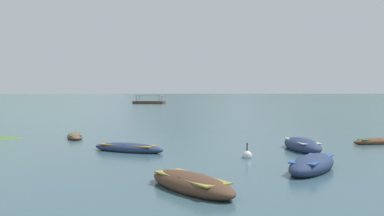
{
  "coord_description": "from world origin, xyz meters",
  "views": [
    {
      "loc": [
        1.39,
        -5.98,
        3.21
      ],
      "look_at": [
        -2.78,
        59.18,
        0.91
      ],
      "focal_mm": 41.7,
      "sensor_mm": 36.0,
      "label": 1
    }
  ],
  "objects_px": {
    "rowboat_11": "(312,165)",
    "rowboat_13": "(75,136)",
    "ferry_1": "(149,102)",
    "mooring_buoy": "(247,156)",
    "rowboat_10": "(128,148)",
    "rowboat_1": "(191,184)",
    "rowboat_2": "(377,141)",
    "rowboat_8": "(302,145)"
  },
  "relations": [
    {
      "from": "mooring_buoy",
      "to": "ferry_1",
      "type": "bearing_deg",
      "value": 101.8
    },
    {
      "from": "rowboat_1",
      "to": "rowboat_8",
      "type": "bearing_deg",
      "value": 62.44
    },
    {
      "from": "rowboat_11",
      "to": "ferry_1",
      "type": "bearing_deg",
      "value": 102.67
    },
    {
      "from": "rowboat_2",
      "to": "rowboat_13",
      "type": "xyz_separation_m",
      "value": [
        -19.8,
        2.04,
        -0.0
      ]
    },
    {
      "from": "rowboat_10",
      "to": "ferry_1",
      "type": "bearing_deg",
      "value": 98.54
    },
    {
      "from": "rowboat_10",
      "to": "rowboat_13",
      "type": "bearing_deg",
      "value": 128.01
    },
    {
      "from": "rowboat_1",
      "to": "mooring_buoy",
      "type": "distance_m",
      "value": 7.71
    },
    {
      "from": "ferry_1",
      "to": "rowboat_10",
      "type": "bearing_deg",
      "value": -81.46
    },
    {
      "from": "rowboat_11",
      "to": "ferry_1",
      "type": "relative_size",
      "value": 0.49
    },
    {
      "from": "rowboat_8",
      "to": "rowboat_11",
      "type": "xyz_separation_m",
      "value": [
        -0.8,
        -6.69,
        -0.0
      ]
    },
    {
      "from": "rowboat_1",
      "to": "mooring_buoy",
      "type": "bearing_deg",
      "value": 72.91
    },
    {
      "from": "ferry_1",
      "to": "rowboat_13",
      "type": "bearing_deg",
      "value": -83.95
    },
    {
      "from": "rowboat_2",
      "to": "rowboat_11",
      "type": "xyz_separation_m",
      "value": [
        -5.96,
        -9.93,
        0.11
      ]
    },
    {
      "from": "rowboat_13",
      "to": "rowboat_11",
      "type": "bearing_deg",
      "value": -40.83
    },
    {
      "from": "ferry_1",
      "to": "rowboat_2",
      "type": "bearing_deg",
      "value": -72.76
    },
    {
      "from": "rowboat_13",
      "to": "rowboat_10",
      "type": "bearing_deg",
      "value": -51.99
    },
    {
      "from": "rowboat_2",
      "to": "ferry_1",
      "type": "height_order",
      "value": "ferry_1"
    },
    {
      "from": "rowboat_8",
      "to": "rowboat_13",
      "type": "xyz_separation_m",
      "value": [
        -14.65,
        5.28,
        -0.11
      ]
    },
    {
      "from": "rowboat_2",
      "to": "rowboat_8",
      "type": "xyz_separation_m",
      "value": [
        -5.15,
        -3.24,
        0.11
      ]
    },
    {
      "from": "rowboat_2",
      "to": "rowboat_8",
      "type": "distance_m",
      "value": 6.09
    },
    {
      "from": "ferry_1",
      "to": "mooring_buoy",
      "type": "xyz_separation_m",
      "value": [
        21.36,
        -102.28,
        -0.34
      ]
    },
    {
      "from": "rowboat_8",
      "to": "rowboat_11",
      "type": "height_order",
      "value": "rowboat_8"
    },
    {
      "from": "rowboat_1",
      "to": "rowboat_8",
      "type": "height_order",
      "value": "rowboat_8"
    },
    {
      "from": "rowboat_1",
      "to": "rowboat_11",
      "type": "relative_size",
      "value": 0.97
    },
    {
      "from": "rowboat_1",
      "to": "rowboat_13",
      "type": "distance_m",
      "value": 18.27
    },
    {
      "from": "ferry_1",
      "to": "rowboat_8",
      "type": "bearing_deg",
      "value": -76.06
    },
    {
      "from": "rowboat_13",
      "to": "ferry_1",
      "type": "relative_size",
      "value": 0.37
    },
    {
      "from": "rowboat_2",
      "to": "rowboat_11",
      "type": "distance_m",
      "value": 11.58
    },
    {
      "from": "ferry_1",
      "to": "mooring_buoy",
      "type": "distance_m",
      "value": 104.49
    },
    {
      "from": "rowboat_2",
      "to": "rowboat_10",
      "type": "relative_size",
      "value": 0.76
    },
    {
      "from": "rowboat_11",
      "to": "rowboat_13",
      "type": "height_order",
      "value": "rowboat_11"
    },
    {
      "from": "rowboat_1",
      "to": "rowboat_13",
      "type": "xyz_separation_m",
      "value": [
        -9.15,
        15.81,
        -0.07
      ]
    },
    {
      "from": "rowboat_11",
      "to": "ferry_1",
      "type": "height_order",
      "value": "ferry_1"
    },
    {
      "from": "rowboat_11",
      "to": "rowboat_13",
      "type": "xyz_separation_m",
      "value": [
        -13.84,
        11.96,
        -0.11
      ]
    },
    {
      "from": "rowboat_10",
      "to": "rowboat_11",
      "type": "relative_size",
      "value": 1.0
    },
    {
      "from": "rowboat_8",
      "to": "rowboat_11",
      "type": "distance_m",
      "value": 6.73
    },
    {
      "from": "rowboat_10",
      "to": "rowboat_13",
      "type": "height_order",
      "value": "rowboat_10"
    },
    {
      "from": "rowboat_10",
      "to": "ferry_1",
      "type": "relative_size",
      "value": 0.48
    },
    {
      "from": "rowboat_10",
      "to": "mooring_buoy",
      "type": "xyz_separation_m",
      "value": [
        6.28,
        -1.88,
        -0.08
      ]
    },
    {
      "from": "rowboat_1",
      "to": "rowboat_2",
      "type": "relative_size",
      "value": 1.28
    },
    {
      "from": "rowboat_11",
      "to": "mooring_buoy",
      "type": "distance_m",
      "value": 4.28
    },
    {
      "from": "rowboat_1",
      "to": "rowboat_2",
      "type": "height_order",
      "value": "rowboat_1"
    }
  ]
}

